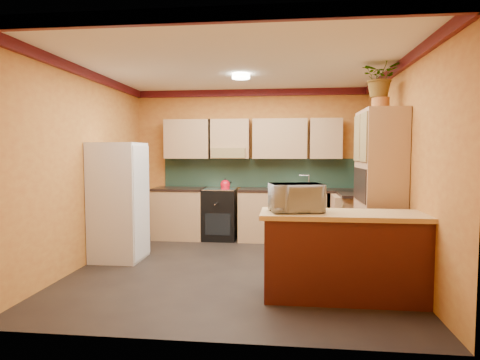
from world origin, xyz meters
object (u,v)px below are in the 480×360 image
Objects in this scene: stove at (220,214)px; pantry at (379,192)px; breakfast_bar at (350,258)px; microwave at (296,198)px; fridge at (119,202)px; base_cabinets_back at (255,215)px.

pantry is (2.35, -1.77, 0.59)m from stove.
breakfast_bar is (-0.51, -1.00, -0.61)m from pantry.
microwave is (-1.09, -1.00, 0.03)m from pantry.
stove is at bearing 50.67° from fridge.
microwave is at bearing -65.43° from stove.
pantry reaches higher than microwave.
stove is 2.00m from fridge.
pantry is 1.28m from breakfast_bar.
breakfast_bar is (1.22, -2.77, 0.00)m from base_cabinets_back.
microwave is at bearing -76.97° from base_cabinets_back.
microwave is (-0.58, 0.00, 0.64)m from breakfast_bar.
breakfast_bar is 0.86m from microwave.
fridge is 3.13× the size of microwave.
stove is 0.54× the size of fridge.
pantry reaches higher than breakfast_bar.
fridge is 3.61m from pantry.
breakfast_bar is (3.09, -1.25, -0.41)m from fridge.
microwave is at bearing -137.51° from pantry.
base_cabinets_back is 0.63m from stove.
fridge reaches higher than stove.
stove is 0.51× the size of breakfast_bar.
stove is 3.11m from microwave.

